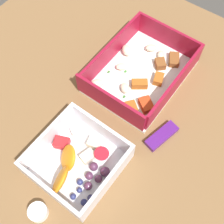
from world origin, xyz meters
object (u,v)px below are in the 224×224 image
(pasta_container, at_px, (141,72))
(candy_bar, at_px, (162,136))
(paper_cup_liner, at_px, (38,212))
(fruit_bowl, at_px, (77,162))

(pasta_container, height_order, candy_bar, pasta_container)
(pasta_container, height_order, paper_cup_liner, pasta_container)
(fruit_bowl, height_order, candy_bar, fruit_bowl)
(paper_cup_liner, bearing_deg, candy_bar, 158.28)
(fruit_bowl, xyz_separation_m, candy_bar, (-0.14, 0.10, -0.01))
(fruit_bowl, xyz_separation_m, paper_cup_liner, (0.11, -0.00, -0.01))
(pasta_container, xyz_separation_m, fruit_bowl, (0.23, 0.01, 0.00))
(fruit_bowl, relative_size, paper_cup_liner, 4.70)
(candy_bar, xyz_separation_m, paper_cup_liner, (0.24, -0.10, 0.00))
(fruit_bowl, bearing_deg, paper_cup_liner, -0.75)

